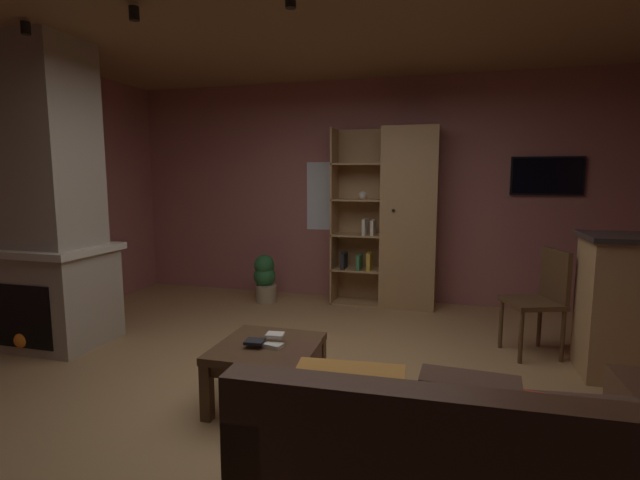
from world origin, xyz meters
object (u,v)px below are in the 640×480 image
object	(u,v)px
coffee_table	(267,356)
dining_chair	(542,295)
potted_floor_plant	(265,277)
stone_fireplace	(45,212)
bookshelf_cabinet	(402,220)
table_book_1	(255,342)
table_book_2	(275,335)
table_book_0	(273,345)
wall_mounted_tv	(547,176)

from	to	relation	value
coffee_table	dining_chair	distance (m)	2.44
coffee_table	potted_floor_plant	size ratio (longest dim) A/B	1.19
stone_fireplace	potted_floor_plant	bearing A→B (deg)	54.48
bookshelf_cabinet	coffee_table	xyz separation A→B (m)	(-0.61, -2.73, -0.70)
coffee_table	dining_chair	xyz separation A→B (m)	(1.93, 1.47, 0.19)
table_book_1	potted_floor_plant	xyz separation A→B (m)	(-0.96, 2.53, -0.15)
stone_fireplace	table_book_1	bearing A→B (deg)	-15.94
table_book_1	potted_floor_plant	size ratio (longest dim) A/B	0.21
table_book_2	potted_floor_plant	world-z (taller)	potted_floor_plant
table_book_0	potted_floor_plant	world-z (taller)	potted_floor_plant
dining_chair	wall_mounted_tv	bearing A→B (deg)	80.90
table_book_0	wall_mounted_tv	distance (m)	3.82
stone_fireplace	wall_mounted_tv	xyz separation A→B (m)	(4.53, 2.35, 0.32)
coffee_table	wall_mounted_tv	bearing A→B (deg)	53.59
table_book_2	coffee_table	bearing A→B (deg)	-145.27
coffee_table	dining_chair	world-z (taller)	dining_chair
stone_fireplace	table_book_0	size ratio (longest dim) A/B	21.96
dining_chair	bookshelf_cabinet	bearing A→B (deg)	136.61
bookshelf_cabinet	table_book_2	xyz separation A→B (m)	(-0.56, -2.70, -0.56)
stone_fireplace	dining_chair	world-z (taller)	stone_fireplace
table_book_1	potted_floor_plant	distance (m)	2.71
coffee_table	potted_floor_plant	world-z (taller)	potted_floor_plant
potted_floor_plant	table_book_0	bearing A→B (deg)	-66.71
potted_floor_plant	wall_mounted_tv	bearing A→B (deg)	8.49
stone_fireplace	table_book_2	bearing A→B (deg)	-12.99
table_book_0	coffee_table	bearing A→B (deg)	145.37
stone_fireplace	potted_floor_plant	world-z (taller)	stone_fireplace
stone_fireplace	coffee_table	xyz separation A→B (m)	(2.36, -0.59, -0.89)
coffee_table	table_book_1	bearing A→B (deg)	-129.96
table_book_0	table_book_1	world-z (taller)	table_book_1
coffee_table	wall_mounted_tv	size ratio (longest dim) A/B	0.92
coffee_table	potted_floor_plant	xyz separation A→B (m)	(-1.02, 2.46, -0.03)
table_book_1	table_book_2	world-z (taller)	table_book_2
stone_fireplace	potted_floor_plant	distance (m)	2.48
stone_fireplace	table_book_1	size ratio (longest dim) A/B	22.12
table_book_1	potted_floor_plant	bearing A→B (deg)	110.71
bookshelf_cabinet	potted_floor_plant	size ratio (longest dim) A/B	3.58
potted_floor_plant	wall_mounted_tv	distance (m)	3.45
wall_mounted_tv	table_book_1	bearing A→B (deg)	-126.50
dining_chair	table_book_0	bearing A→B (deg)	-140.94
dining_chair	potted_floor_plant	bearing A→B (deg)	161.44
stone_fireplace	coffee_table	world-z (taller)	stone_fireplace
potted_floor_plant	wall_mounted_tv	size ratio (longest dim) A/B	0.77
bookshelf_cabinet	table_book_1	bearing A→B (deg)	-103.34
bookshelf_cabinet	wall_mounted_tv	distance (m)	1.66
wall_mounted_tv	table_book_0	bearing A→B (deg)	-125.20
dining_chair	table_book_1	bearing A→B (deg)	-142.23
table_book_0	dining_chair	distance (m)	2.41
bookshelf_cabinet	coffee_table	distance (m)	2.88
table_book_0	wall_mounted_tv	xyz separation A→B (m)	(2.11, 2.98, 1.11)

